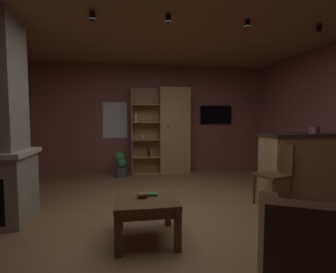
% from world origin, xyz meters
% --- Properties ---
extents(floor, '(5.71, 5.97, 0.02)m').
position_xyz_m(floor, '(0.00, 0.00, -0.01)').
color(floor, olive).
rests_on(floor, ground).
extents(wall_back, '(5.83, 0.06, 2.60)m').
position_xyz_m(wall_back, '(0.00, 3.01, 1.30)').
color(wall_back, '#8E544C').
rests_on(wall_back, ground).
extents(ceiling, '(5.71, 5.97, 0.02)m').
position_xyz_m(ceiling, '(0.00, 0.00, 2.61)').
color(ceiling, '#8E6B47').
extents(window_pane_back, '(0.57, 0.01, 0.85)m').
position_xyz_m(window_pane_back, '(-0.87, 2.98, 1.26)').
color(window_pane_back, white).
extents(bookshelf_cabinet, '(1.38, 0.41, 2.02)m').
position_xyz_m(bookshelf_cabinet, '(0.44, 2.74, 1.00)').
color(bookshelf_cabinet, tan).
rests_on(bookshelf_cabinet, ground).
extents(kitchen_bar_counter, '(1.54, 0.63, 1.06)m').
position_xyz_m(kitchen_bar_counter, '(2.41, 0.58, 0.53)').
color(kitchen_bar_counter, tan).
rests_on(kitchen_bar_counter, ground).
extents(tissue_box, '(0.15, 0.15, 0.11)m').
position_xyz_m(tissue_box, '(2.50, 0.57, 1.11)').
color(tissue_box, '#995972').
rests_on(tissue_box, kitchen_bar_counter).
extents(coffee_table, '(0.66, 0.69, 0.46)m').
position_xyz_m(coffee_table, '(-0.39, -0.51, 0.37)').
color(coffee_table, brown).
rests_on(coffee_table, ground).
extents(table_book_0, '(0.13, 0.11, 0.03)m').
position_xyz_m(table_book_0, '(-0.31, -0.46, 0.48)').
color(table_book_0, '#387247').
rests_on(table_book_0, coffee_table).
extents(table_book_1, '(0.12, 0.11, 0.02)m').
position_xyz_m(table_book_1, '(-0.43, -0.51, 0.50)').
color(table_book_1, brown).
rests_on(table_book_1, coffee_table).
extents(dining_chair, '(0.52, 0.52, 0.92)m').
position_xyz_m(dining_chair, '(1.64, 0.26, 0.53)').
color(dining_chair, brown).
rests_on(dining_chair, ground).
extents(potted_floor_plant, '(0.29, 0.28, 0.57)m').
position_xyz_m(potted_floor_plant, '(-0.74, 2.47, 0.29)').
color(potted_floor_plant, '#4C4C51').
rests_on(potted_floor_plant, ground).
extents(wall_mounted_tv, '(0.82, 0.06, 0.46)m').
position_xyz_m(wall_mounted_tv, '(1.64, 2.95, 1.39)').
color(wall_mounted_tv, black).
extents(track_light_spot_0, '(0.07, 0.07, 0.09)m').
position_xyz_m(track_light_spot_0, '(-1.93, 0.00, 2.53)').
color(track_light_spot_0, black).
extents(track_light_spot_1, '(0.07, 0.07, 0.09)m').
position_xyz_m(track_light_spot_1, '(-0.97, 0.01, 2.53)').
color(track_light_spot_1, black).
extents(track_light_spot_2, '(0.07, 0.07, 0.09)m').
position_xyz_m(track_light_spot_2, '(-0.07, -0.05, 2.53)').
color(track_light_spot_2, black).
extents(track_light_spot_3, '(0.07, 0.07, 0.09)m').
position_xyz_m(track_light_spot_3, '(0.96, -0.06, 2.53)').
color(track_light_spot_3, black).
extents(track_light_spot_4, '(0.07, 0.07, 0.09)m').
position_xyz_m(track_light_spot_4, '(1.99, -0.06, 2.53)').
color(track_light_spot_4, black).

